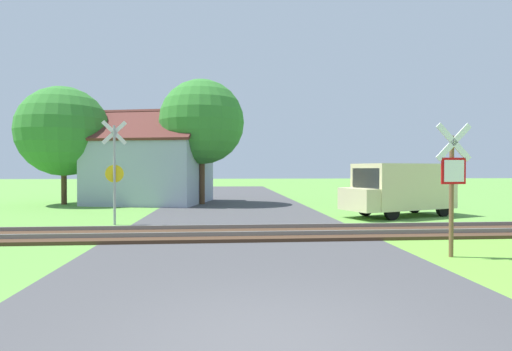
{
  "coord_description": "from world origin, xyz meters",
  "views": [
    {
      "loc": [
        -0.53,
        -4.46,
        2.01
      ],
      "look_at": [
        0.5,
        8.66,
        1.8
      ],
      "focal_mm": 28.0,
      "sensor_mm": 36.0,
      "label": 1
    }
  ],
  "objects_px": {
    "crossing_sign_far": "(114,167)",
    "tree_center": "(202,122)",
    "stop_sign_near": "(452,180)",
    "house": "(152,169)",
    "tree_left": "(64,131)",
    "mail_truck": "(401,187)"
  },
  "relations": [
    {
      "from": "tree_center",
      "to": "mail_truck",
      "type": "distance_m",
      "value": 11.59
    },
    {
      "from": "crossing_sign_far",
      "to": "tree_center",
      "type": "xyz_separation_m",
      "value": [
        2.65,
        8.43,
        2.63
      ]
    },
    {
      "from": "tree_center",
      "to": "mail_truck",
      "type": "xyz_separation_m",
      "value": [
        8.79,
        -6.72,
        -3.48
      ]
    },
    {
      "from": "stop_sign_near",
      "to": "tree_center",
      "type": "relative_size",
      "value": 0.43
    },
    {
      "from": "tree_center",
      "to": "tree_left",
      "type": "bearing_deg",
      "value": 177.06
    },
    {
      "from": "tree_left",
      "to": "mail_truck",
      "type": "relative_size",
      "value": 1.28
    },
    {
      "from": "crossing_sign_far",
      "to": "mail_truck",
      "type": "xyz_separation_m",
      "value": [
        11.44,
        1.71,
        -0.85
      ]
    },
    {
      "from": "crossing_sign_far",
      "to": "tree_center",
      "type": "height_order",
      "value": "tree_center"
    },
    {
      "from": "house",
      "to": "mail_truck",
      "type": "xyz_separation_m",
      "value": [
        11.82,
        -7.73,
        -0.75
      ]
    },
    {
      "from": "house",
      "to": "tree_left",
      "type": "bearing_deg",
      "value": -160.21
    },
    {
      "from": "crossing_sign_far",
      "to": "tree_left",
      "type": "relative_size",
      "value": 0.56
    },
    {
      "from": "stop_sign_near",
      "to": "crossing_sign_far",
      "type": "xyz_separation_m",
      "value": [
        -9.12,
        6.02,
        0.32
      ]
    },
    {
      "from": "tree_left",
      "to": "house",
      "type": "bearing_deg",
      "value": 7.19
    },
    {
      "from": "stop_sign_near",
      "to": "house",
      "type": "relative_size",
      "value": 0.41
    },
    {
      "from": "tree_center",
      "to": "mail_truck",
      "type": "height_order",
      "value": "tree_center"
    },
    {
      "from": "tree_center",
      "to": "house",
      "type": "bearing_deg",
      "value": 161.6
    },
    {
      "from": "tree_left",
      "to": "mail_truck",
      "type": "bearing_deg",
      "value": -23.18
    },
    {
      "from": "stop_sign_near",
      "to": "house",
      "type": "height_order",
      "value": "house"
    },
    {
      "from": "stop_sign_near",
      "to": "tree_left",
      "type": "relative_size",
      "value": 0.46
    },
    {
      "from": "house",
      "to": "mail_truck",
      "type": "bearing_deg",
      "value": -20.58
    },
    {
      "from": "stop_sign_near",
      "to": "house",
      "type": "bearing_deg",
      "value": -63.33
    },
    {
      "from": "crossing_sign_far",
      "to": "tree_center",
      "type": "distance_m",
      "value": 9.22
    }
  ]
}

